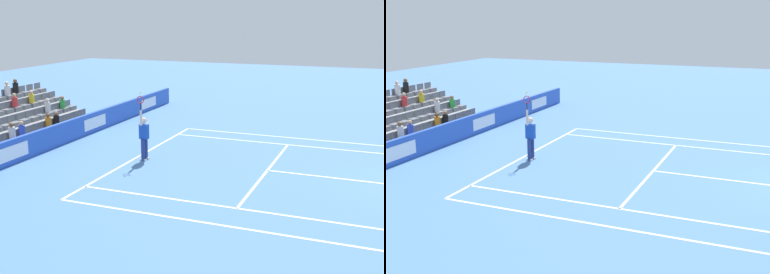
% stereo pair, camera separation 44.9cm
% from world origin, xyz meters
% --- Properties ---
extents(line_baseline, '(10.97, 0.10, 0.01)m').
position_xyz_m(line_baseline, '(0.00, -11.89, 0.00)').
color(line_baseline, white).
rests_on(line_baseline, ground).
extents(line_service, '(8.23, 0.10, 0.01)m').
position_xyz_m(line_service, '(0.00, -6.40, 0.00)').
color(line_service, white).
rests_on(line_service, ground).
extents(line_centre_service, '(0.10, 6.40, 0.01)m').
position_xyz_m(line_centre_service, '(0.00, -3.20, 0.00)').
color(line_centre_service, white).
rests_on(line_centre_service, ground).
extents(line_singles_sideline_left, '(0.10, 11.89, 0.01)m').
position_xyz_m(line_singles_sideline_left, '(4.12, -5.95, 0.00)').
color(line_singles_sideline_left, white).
rests_on(line_singles_sideline_left, ground).
extents(line_singles_sideline_right, '(0.10, 11.89, 0.01)m').
position_xyz_m(line_singles_sideline_right, '(-4.12, -5.95, 0.00)').
color(line_singles_sideline_right, white).
rests_on(line_singles_sideline_right, ground).
extents(line_doubles_sideline_left, '(0.10, 11.89, 0.01)m').
position_xyz_m(line_doubles_sideline_left, '(5.49, -5.95, 0.00)').
color(line_doubles_sideline_left, white).
rests_on(line_doubles_sideline_left, ground).
extents(line_doubles_sideline_right, '(0.10, 11.89, 0.01)m').
position_xyz_m(line_doubles_sideline_right, '(-5.49, -5.95, 0.00)').
color(line_doubles_sideline_right, white).
rests_on(line_doubles_sideline_right, ground).
extents(line_centre_mark, '(0.10, 0.20, 0.01)m').
position_xyz_m(line_centre_mark, '(0.00, -11.79, 0.00)').
color(line_centre_mark, white).
rests_on(line_centre_mark, ground).
extents(sponsor_barrier, '(24.39, 0.22, 1.01)m').
position_xyz_m(sponsor_barrier, '(0.00, -16.07, 0.51)').
color(sponsor_barrier, blue).
rests_on(sponsor_barrier, ground).
extents(tennis_player, '(0.53, 0.37, 2.85)m').
position_xyz_m(tennis_player, '(0.48, -11.42, 0.99)').
color(tennis_player, navy).
rests_on(tennis_player, ground).
extents(stadium_stand, '(8.68, 3.80, 2.62)m').
position_xyz_m(stadium_stand, '(0.00, -19.01, 0.69)').
color(stadium_stand, gray).
rests_on(stadium_stand, ground).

